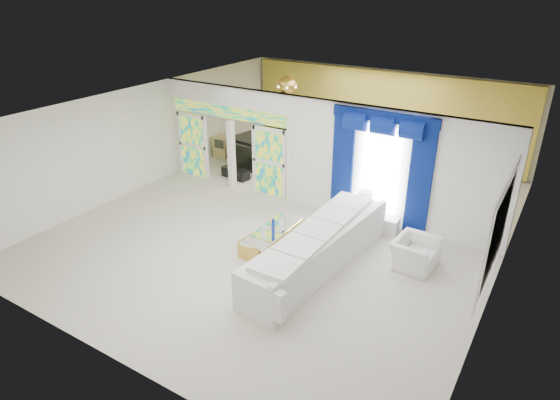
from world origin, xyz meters
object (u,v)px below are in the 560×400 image
Objects in this scene: coffee_table at (273,238)px; armchair at (415,253)px; white_sofa at (318,251)px; grand_piano at (264,149)px; console_table at (375,222)px.

armchair is (3.10, 0.89, 0.12)m from coffee_table.
white_sofa is 4.54× the size of armchair.
armchair reaches higher than coffee_table.
white_sofa is at bearing -37.82° from grand_piano.
white_sofa is 1.40m from coffee_table.
armchair is at bearing -39.53° from console_table.
white_sofa is 2.37m from console_table.
grand_piano is (-5.02, 2.52, 0.29)m from console_table.
armchair is at bearing -21.34° from grand_piano.
coffee_table is 3.23m from armchair.
armchair is (1.75, 1.19, -0.11)m from white_sofa.
white_sofa is 6.71m from grand_piano.
armchair is at bearing 15.99° from coffee_table.
armchair reaches higher than console_table.
coffee_table is at bearing 110.64° from armchair.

